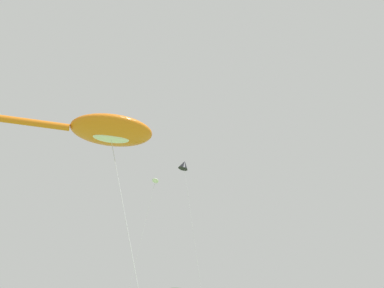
# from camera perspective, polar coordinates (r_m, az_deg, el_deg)

# --- Properties ---
(big_show_kite) EXTENTS (10.69, 8.71, 15.35)m
(big_show_kite) POSITION_cam_1_polar(r_m,az_deg,el_deg) (27.62, -10.27, 1.62)
(big_show_kite) COLOR orange
(big_show_kite) RESTS_ON ground
(small_kite_streamer_purple) EXTENTS (3.97, 1.08, 16.63)m
(small_kite_streamer_purple) POSITION_cam_1_polar(r_m,az_deg,el_deg) (38.49, -4.57, -4.87)
(small_kite_streamer_purple) COLOR white
(small_kite_streamer_purple) RESTS_ON ground
(small_kite_tiny_distant) EXTENTS (1.44, 5.07, 21.00)m
(small_kite_tiny_distant) POSITION_cam_1_polar(r_m,az_deg,el_deg) (45.35, -0.98, -2.63)
(small_kite_tiny_distant) COLOR black
(small_kite_tiny_distant) RESTS_ON ground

